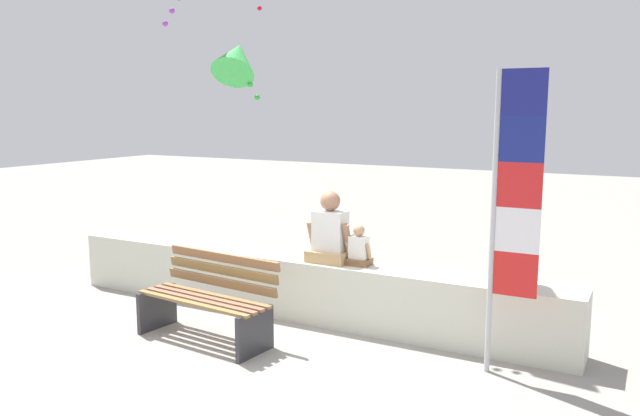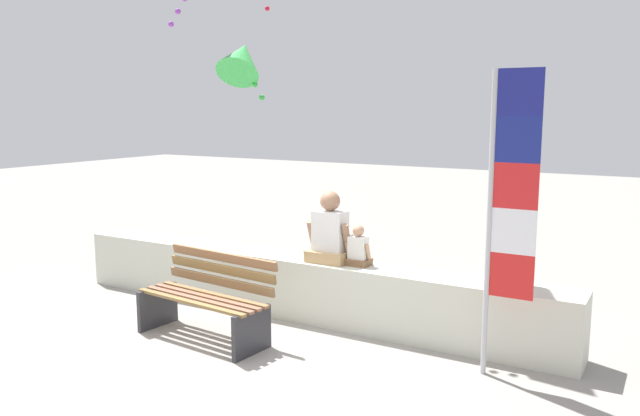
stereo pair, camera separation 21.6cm
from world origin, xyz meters
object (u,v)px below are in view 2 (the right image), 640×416
at_px(person_child, 358,250).
at_px(flag_banner, 506,201).
at_px(park_bench, 207,300).
at_px(person_adult, 330,234).
at_px(kite_green, 241,59).

relative_size(person_child, flag_banner, 0.16).
bearing_deg(park_bench, person_child, 42.24).
bearing_deg(flag_banner, person_child, 162.04).
distance_m(person_adult, kite_green, 3.28).
distance_m(person_child, flag_banner, 1.94).
height_order(park_bench, flag_banner, flag_banner).
bearing_deg(flag_banner, person_adult, 164.99).
relative_size(park_bench, person_child, 3.48).
xyz_separation_m(flag_banner, kite_green, (-4.23, 1.85, 1.49)).
distance_m(park_bench, person_adult, 1.53).
xyz_separation_m(person_child, kite_green, (-2.53, 1.29, 2.22)).
xyz_separation_m(park_bench, person_child, (1.22, 1.11, 0.47)).
bearing_deg(person_child, park_bench, -137.76).
bearing_deg(park_bench, flag_banner, 10.70).
xyz_separation_m(person_adult, flag_banner, (2.06, -0.55, 0.60)).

